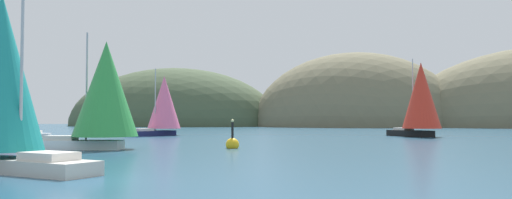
% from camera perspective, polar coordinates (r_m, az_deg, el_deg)
% --- Properties ---
extents(ground_plane, '(360.00, 360.00, 0.00)m').
position_cam_1_polar(ground_plane, '(20.38, -19.58, -8.99)').
color(ground_plane, navy).
extents(headland_center, '(63.55, 44.00, 45.36)m').
position_cam_1_polar(headland_center, '(152.07, 11.45, -3.13)').
color(headland_center, '#6B664C').
rests_on(headland_center, ground_plane).
extents(headland_left, '(73.39, 44.00, 38.70)m').
position_cam_1_polar(headland_left, '(165.70, -9.80, -3.07)').
color(headland_left, '#425138').
rests_on(headland_left, ground_plane).
extents(sailboat_pink_spinnaker, '(6.75, 9.33, 9.65)m').
position_cam_1_polar(sailboat_pink_spinnaker, '(72.10, -10.79, -0.56)').
color(sailboat_pink_spinnaker, '#191E4C').
rests_on(sailboat_pink_spinnaker, ground_plane).
extents(sailboat_crimson_sail, '(8.77, 6.70, 9.04)m').
position_cam_1_polar(sailboat_crimson_sail, '(68.55, -27.33, -0.28)').
color(sailboat_crimson_sail, white).
rests_on(sailboat_crimson_sail, ground_plane).
extents(sailboat_green_sail, '(8.89, 6.03, 9.30)m').
position_cam_1_polar(sailboat_green_sail, '(40.44, -17.31, 0.88)').
color(sailboat_green_sail, white).
rests_on(sailboat_green_sail, ground_plane).
extents(sailboat_teal_sail, '(8.28, 4.94, 9.40)m').
position_cam_1_polar(sailboat_teal_sail, '(25.75, -27.45, 2.19)').
color(sailboat_teal_sail, '#B7B2A8').
rests_on(sailboat_teal_sail, ground_plane).
extents(sailboat_scarlet_sail, '(8.00, 8.91, 10.64)m').
position_cam_1_polar(sailboat_scarlet_sail, '(68.67, 18.66, 0.21)').
color(sailboat_scarlet_sail, black).
rests_on(sailboat_scarlet_sail, ground_plane).
extents(channel_buoy, '(1.10, 1.10, 2.64)m').
position_cam_1_polar(channel_buoy, '(40.31, -2.77, -5.19)').
color(channel_buoy, gold).
rests_on(channel_buoy, ground_plane).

